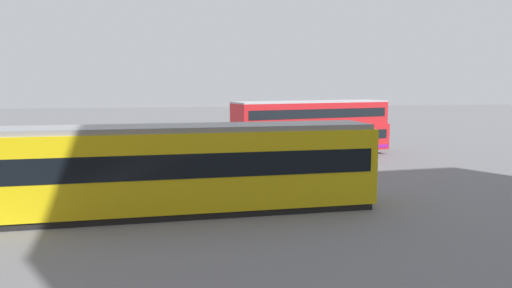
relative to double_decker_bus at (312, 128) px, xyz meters
The scene contains 7 objects.
ground_plane 5.17m from the double_decker_bus, 26.35° to the left, with size 160.00×160.00×0.00m, color slate.
double_decker_bus is the anchor object (origin of this frame).
tram_yellow 16.62m from the double_decker_bus, 55.48° to the left, with size 15.09×3.20×3.39m.
pedestrian_near_railing 9.28m from the double_decker_bus, 46.37° to the left, with size 0.41×0.41×1.65m.
pedestrian_crossing 12.46m from the double_decker_bus, 66.04° to the left, with size 0.42×0.42×1.59m.
pedestrian_railing 11.79m from the double_decker_bus, 35.28° to the left, with size 8.71×0.76×1.08m.
info_sign 15.77m from the double_decker_bus, 29.29° to the left, with size 1.03×0.35×2.44m.
Camera 1 is at (6.00, 30.94, 4.94)m, focal length 35.57 mm.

